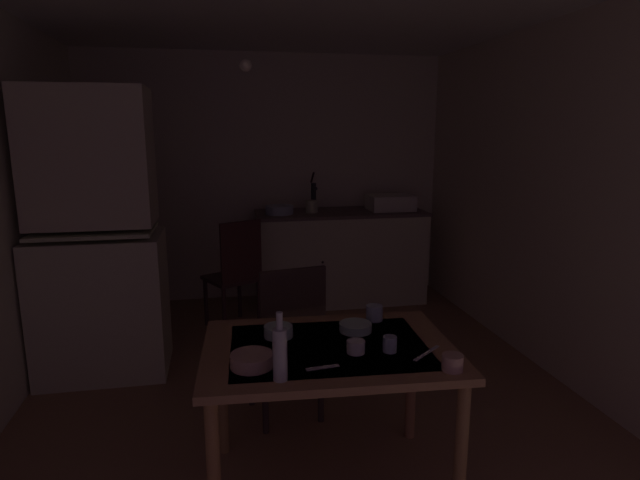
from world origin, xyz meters
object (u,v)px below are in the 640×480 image
object	(u,v)px
hutch_cabinet	(97,245)
mixing_bowl_counter	(279,210)
teacup_mint	(453,363)
serving_bowl_wide	(252,360)
chair_by_counter	(235,273)
hand_pump	(314,194)
chair_far_side	(288,340)
sink_basin	(390,202)
glass_bottle	(280,353)
dining_table	(329,364)

from	to	relation	value
hutch_cabinet	mixing_bowl_counter	xyz separation A→B (m)	(1.40, 1.19, 0.03)
teacup_mint	serving_bowl_wide	bearing A→B (deg)	166.55
serving_bowl_wide	chair_by_counter	bearing A→B (deg)	89.85
hand_pump	hutch_cabinet	bearing A→B (deg)	-143.80
hand_pump	serving_bowl_wide	xyz separation A→B (m)	(-0.81, -2.96, -0.33)
chair_far_side	teacup_mint	world-z (taller)	chair_far_side
sink_basin	chair_far_side	bearing A→B (deg)	-121.91
chair_by_counter	glass_bottle	size ratio (longest dim) A/B	3.40
sink_basin	serving_bowl_wide	xyz separation A→B (m)	(-1.59, -2.92, -0.24)
chair_far_side	teacup_mint	xyz separation A→B (m)	(0.56, -0.98, 0.26)
mixing_bowl_counter	dining_table	bearing A→B (deg)	-91.95
glass_bottle	teacup_mint	bearing A→B (deg)	-4.10
chair_far_side	serving_bowl_wide	world-z (taller)	chair_far_side
hutch_cabinet	hand_pump	xyz separation A→B (m)	(1.75, 1.28, 0.16)
sink_basin	hand_pump	world-z (taller)	hand_pump
chair_far_side	serving_bowl_wide	xyz separation A→B (m)	(-0.26, -0.78, 0.25)
hutch_cabinet	chair_by_counter	xyz separation A→B (m)	(0.95, 0.65, -0.42)
serving_bowl_wide	glass_bottle	bearing A→B (deg)	-54.32
serving_bowl_wide	hand_pump	bearing A→B (deg)	74.74
dining_table	teacup_mint	size ratio (longest dim) A/B	13.52
dining_table	teacup_mint	distance (m)	0.58
teacup_mint	mixing_bowl_counter	bearing A→B (deg)	96.73
mixing_bowl_counter	serving_bowl_wide	distance (m)	2.91
chair_far_side	hand_pump	bearing A→B (deg)	75.76
chair_far_side	sink_basin	bearing A→B (deg)	58.09
chair_far_side	glass_bottle	distance (m)	1.00
serving_bowl_wide	sink_basin	bearing A→B (deg)	61.48
mixing_bowl_counter	glass_bottle	distance (m)	3.04
hutch_cabinet	serving_bowl_wide	xyz separation A→B (m)	(0.95, -1.68, -0.18)
hutch_cabinet	mixing_bowl_counter	bearing A→B (deg)	40.28
teacup_mint	glass_bottle	distance (m)	0.72
dining_table	sink_basin	bearing A→B (deg)	66.22
hand_pump	chair_by_counter	bearing A→B (deg)	-141.49
sink_basin	dining_table	world-z (taller)	sink_basin
chair_far_side	serving_bowl_wide	distance (m)	0.86
hutch_cabinet	mixing_bowl_counter	size ratio (longest dim) A/B	7.45
hutch_cabinet	sink_basin	world-z (taller)	hutch_cabinet
mixing_bowl_counter	chair_far_side	size ratio (longest dim) A/B	0.28
hand_pump	chair_by_counter	xyz separation A→B (m)	(-0.80, -0.64, -0.58)
sink_basin	mixing_bowl_counter	bearing A→B (deg)	-177.46
mixing_bowl_counter	teacup_mint	bearing A→B (deg)	-83.27
mixing_bowl_counter	chair_by_counter	size ratio (longest dim) A/B	0.28
glass_bottle	hutch_cabinet	bearing A→B (deg)	119.92
hand_pump	serving_bowl_wide	size ratio (longest dim) A/B	2.14
sink_basin	hand_pump	bearing A→B (deg)	176.67
sink_basin	chair_by_counter	world-z (taller)	sink_basin
chair_by_counter	mixing_bowl_counter	bearing A→B (deg)	50.30
chair_by_counter	glass_bottle	world-z (taller)	glass_bottle
sink_basin	teacup_mint	bearing A→B (deg)	-103.84
teacup_mint	dining_table	bearing A→B (deg)	142.96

